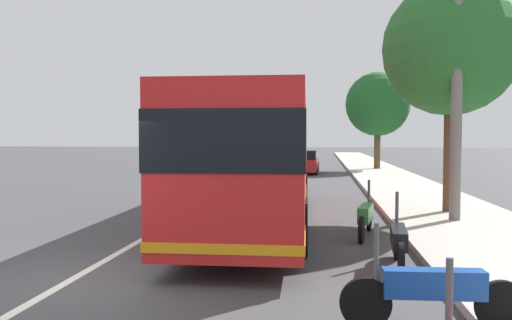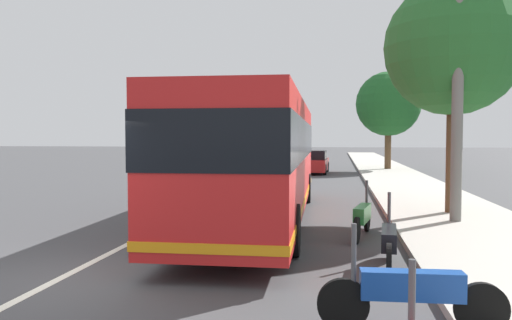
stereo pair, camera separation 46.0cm
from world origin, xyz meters
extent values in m
plane|color=#424244|center=(0.00, 0.00, 0.00)|extent=(220.00, 220.00, 0.00)
cube|color=#B2ADA3|center=(10.00, -7.50, 0.07)|extent=(110.00, 3.60, 0.14)
cube|color=silver|center=(10.00, 0.00, 0.00)|extent=(110.00, 0.16, 0.01)
cube|color=red|center=(6.29, -2.28, 1.75)|extent=(12.41, 2.78, 2.80)
cube|color=black|center=(6.29, -2.28, 2.20)|extent=(12.45, 2.82, 0.96)
cube|color=orange|center=(6.29, -2.28, 0.60)|extent=(12.44, 2.81, 0.16)
cylinder|color=black|center=(10.21, -1.05, 0.50)|extent=(1.01, 0.33, 1.00)
cylinder|color=black|center=(10.27, -3.29, 0.50)|extent=(1.01, 0.33, 1.00)
cylinder|color=black|center=(2.31, -1.28, 0.50)|extent=(1.01, 0.33, 1.00)
cylinder|color=black|center=(2.37, -3.51, 0.50)|extent=(1.01, 0.33, 1.00)
cylinder|color=#4C4C51|center=(-2.79, -4.97, 0.90)|extent=(0.06, 0.06, 0.70)
cylinder|color=black|center=(-1.16, -4.43, 0.31)|extent=(0.11, 0.61, 0.61)
cylinder|color=black|center=(-1.08, -5.98, 0.31)|extent=(0.11, 0.61, 0.61)
cube|color=#1947A5|center=(-1.12, -5.21, 0.56)|extent=(0.30, 1.17, 0.33)
cylinder|color=#4C4C51|center=(-1.16, -4.55, 0.91)|extent=(0.06, 0.06, 0.70)
cylinder|color=black|center=(2.38, -5.29, 0.31)|extent=(0.63, 0.14, 0.63)
cylinder|color=black|center=(0.84, -5.15, 0.31)|extent=(0.63, 0.14, 0.63)
cube|color=black|center=(1.61, -5.22, 0.56)|extent=(1.18, 0.35, 0.31)
cylinder|color=#4C4C51|center=(2.27, -5.28, 0.91)|extent=(0.06, 0.06, 0.70)
cylinder|color=black|center=(5.18, -5.06, 0.29)|extent=(0.58, 0.19, 0.57)
cylinder|color=black|center=(3.69, -4.76, 0.29)|extent=(0.58, 0.19, 0.57)
cube|color=#338C3F|center=(4.43, -4.91, 0.54)|extent=(1.17, 0.46, 0.35)
cylinder|color=#4C4C51|center=(5.07, -5.04, 0.89)|extent=(0.06, 0.06, 0.70)
cube|color=navy|center=(29.47, 2.46, 0.58)|extent=(4.51, 1.86, 0.81)
cube|color=black|center=(29.45, 2.46, 1.25)|extent=(2.43, 1.69, 0.53)
cylinder|color=black|center=(27.99, 1.62, 0.32)|extent=(0.64, 0.23, 0.64)
cylinder|color=black|center=(27.98, 3.27, 0.32)|extent=(0.64, 0.23, 0.64)
cylinder|color=black|center=(30.96, 1.65, 0.32)|extent=(0.64, 0.23, 0.64)
cylinder|color=black|center=(30.94, 3.30, 0.32)|extent=(0.64, 0.23, 0.64)
cube|color=black|center=(38.52, 1.93, 0.57)|extent=(4.43, 1.86, 0.79)
cube|color=black|center=(38.46, 1.93, 1.24)|extent=(2.31, 1.66, 0.55)
cylinder|color=black|center=(37.09, 1.11, 0.32)|extent=(0.65, 0.24, 0.64)
cylinder|color=black|center=(37.05, 2.68, 0.32)|extent=(0.65, 0.24, 0.64)
cylinder|color=black|center=(39.98, 1.18, 0.32)|extent=(0.65, 0.24, 0.64)
cylinder|color=black|center=(39.94, 2.76, 0.32)|extent=(0.65, 0.24, 0.64)
cube|color=red|center=(24.77, -2.74, 0.54)|extent=(4.73, 2.03, 0.71)
cube|color=black|center=(24.53, -2.73, 1.17)|extent=(2.32, 1.81, 0.55)
cylinder|color=black|center=(26.34, -1.91, 0.32)|extent=(0.65, 0.24, 0.64)
cylinder|color=black|center=(26.29, -3.65, 0.32)|extent=(0.65, 0.24, 0.64)
cylinder|color=black|center=(23.25, -1.83, 0.32)|extent=(0.65, 0.24, 0.64)
cylinder|color=black|center=(23.20, -3.56, 0.32)|extent=(0.65, 0.24, 0.64)
cylinder|color=brown|center=(7.77, -7.51, 1.81)|extent=(0.29, 0.29, 3.63)
sphere|color=#286B2D|center=(7.77, -7.51, 4.76)|extent=(3.79, 3.79, 3.79)
cylinder|color=brown|center=(27.71, -7.67, 1.61)|extent=(0.43, 0.43, 3.21)
sphere|color=#1E5B26|center=(27.71, -7.67, 4.51)|extent=(4.31, 4.31, 4.31)
cylinder|color=slate|center=(6.23, -7.30, 3.41)|extent=(0.28, 0.28, 6.83)
camera|label=1|loc=(-7.08, -3.91, 2.25)|focal=35.20mm
camera|label=2|loc=(-7.02, -4.36, 2.25)|focal=35.20mm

